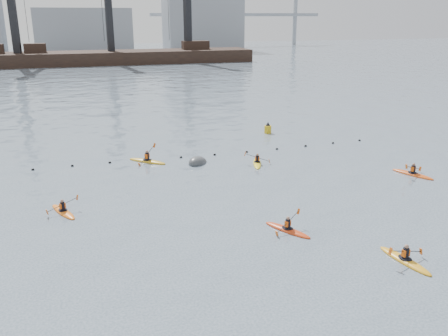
{
  "coord_description": "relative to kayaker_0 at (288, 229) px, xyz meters",
  "views": [
    {
      "loc": [
        -10.43,
        -16.09,
        11.74
      ],
      "look_at": [
        -1.98,
        10.27,
        2.8
      ],
      "focal_mm": 38.0,
      "sensor_mm": 36.0,
      "label": 1
    }
  ],
  "objects": [
    {
      "name": "kayaker_2",
      "position": [
        -12.23,
        6.69,
        -0.0
      ],
      "size": [
        1.99,
        3.1,
        1.04
      ],
      "rotation": [
        0.0,
        0.0,
        0.4
      ],
      "color": "orange",
      "rests_on": "ground"
    },
    {
      "name": "mooring_buoy",
      "position": [
        -1.55,
        14.25,
        -0.1
      ],
      "size": [
        2.59,
        2.75,
        1.58
      ],
      "primitive_type": "ellipsoid",
      "rotation": [
        0.0,
        0.21,
        0.89
      ],
      "color": "#3B3D40",
      "rests_on": "ground"
    },
    {
      "name": "kayaker_0",
      "position": [
        0.0,
        0.0,
        0.0
      ],
      "size": [
        2.04,
        3.05,
        1.17
      ],
      "rotation": [
        0.0,
        0.0,
        0.5
      ],
      "color": "red",
      "rests_on": "ground"
    },
    {
      "name": "ground",
      "position": [
        -0.55,
        -6.28,
        -0.1
      ],
      "size": [
        400.0,
        400.0,
        0.0
      ],
      "primitive_type": "plane",
      "color": "#3C4C58",
      "rests_on": "ground"
    },
    {
      "name": "float_line",
      "position": [
        -1.05,
        16.25,
        -0.07
      ],
      "size": [
        33.24,
        0.73,
        0.24
      ],
      "color": "black",
      "rests_on": "ground"
    },
    {
      "name": "barge_pier",
      "position": [
        -0.78,
        103.71,
        1.8
      ],
      "size": [
        72.0,
        19.3,
        29.5
      ],
      "color": "black",
      "rests_on": "ground"
    },
    {
      "name": "kayaker_4",
      "position": [
        13.45,
        6.14,
        0.01
      ],
      "size": [
        2.22,
        3.42,
        1.22
      ],
      "rotation": [
        0.0,
        0.0,
        3.53
      ],
      "color": "#D34C13",
      "rests_on": "ground"
    },
    {
      "name": "kayaker_3",
      "position": [
        3.08,
        12.5,
        0.0
      ],
      "size": [
        2.08,
        3.19,
        1.13
      ],
      "rotation": [
        0.0,
        0.0,
        -0.35
      ],
      "color": "yellow",
      "rests_on": "ground"
    },
    {
      "name": "nav_buoy",
      "position": [
        8.12,
        22.22,
        0.31
      ],
      "size": [
        0.73,
        0.73,
        1.34
      ],
      "color": "gold",
      "rests_on": "ground"
    },
    {
      "name": "skyline",
      "position": [
        1.68,
        143.99,
        9.15
      ],
      "size": [
        141.0,
        28.0,
        22.0
      ],
      "color": "gray",
      "rests_on": "ground"
    },
    {
      "name": "kayaker_5",
      "position": [
        -5.52,
        15.81,
        0.01
      ],
      "size": [
        3.11,
        3.0,
        1.47
      ],
      "rotation": [
        0.0,
        0.0,
        0.81
      ],
      "color": "gold",
      "rests_on": "ground"
    },
    {
      "name": "kayaker_1",
      "position": [
        4.08,
        -5.03,
        0.01
      ],
      "size": [
        2.26,
        3.39,
        1.13
      ],
      "rotation": [
        0.0,
        0.0,
        0.14
      ],
      "color": "orange",
      "rests_on": "ground"
    }
  ]
}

